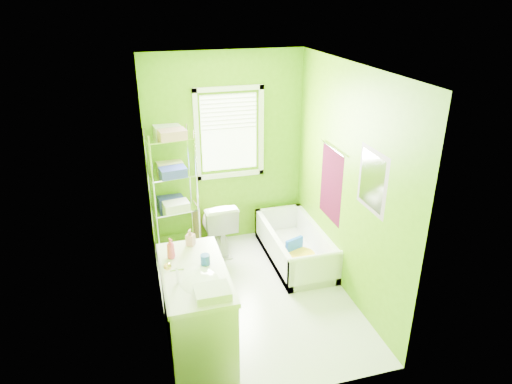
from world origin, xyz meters
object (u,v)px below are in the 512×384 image
object	(u,v)px
bathtub	(295,250)
vanity	(197,308)
toilet	(217,225)
wire_shelf_unit	(173,178)

from	to	relation	value
bathtub	vanity	bearing A→B (deg)	-139.81
toilet	vanity	size ratio (longest dim) A/B	0.65
bathtub	vanity	xyz separation A→B (m)	(-1.48, -1.25, 0.32)
wire_shelf_unit	toilet	bearing A→B (deg)	-13.81
toilet	vanity	xyz separation A→B (m)	(-0.55, -1.77, 0.09)
toilet	vanity	distance (m)	1.86
vanity	toilet	bearing A→B (deg)	72.78
vanity	wire_shelf_unit	xyz separation A→B (m)	(0.03, 1.90, 0.59)
toilet	wire_shelf_unit	world-z (taller)	wire_shelf_unit
bathtub	wire_shelf_unit	distance (m)	1.83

